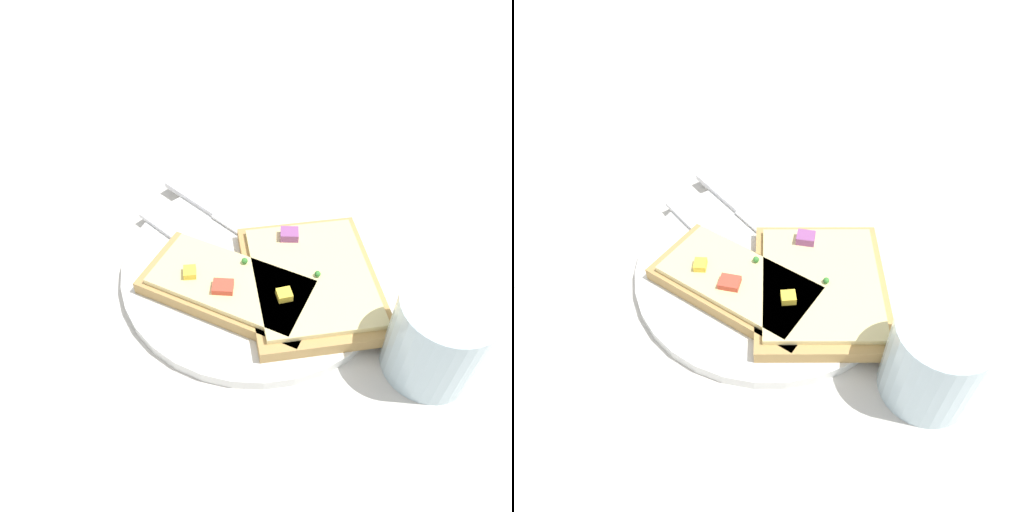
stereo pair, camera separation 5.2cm
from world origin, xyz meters
The scene contains 9 objects.
ground_plane centered at (0.00, 0.00, 0.00)m, with size 4.00×4.00×0.00m, color beige.
plate centered at (0.00, 0.00, 0.01)m, with size 0.28×0.28×0.01m.
fork centered at (-0.03, 0.03, 0.01)m, with size 0.06×0.21×0.01m.
knife centered at (0.04, 0.07, 0.01)m, with size 0.06×0.22×0.01m.
pizza_slice_main centered at (0.00, -0.06, 0.02)m, with size 0.21×0.20×0.03m.
pizza_slice_corner centered at (-0.05, 0.00, 0.02)m, with size 0.10×0.18×0.03m.
crumb_scatter centered at (-0.02, 0.03, 0.02)m, with size 0.02×0.05×0.01m.
drinking_glass centered at (-0.02, -0.19, 0.04)m, with size 0.08×0.08×0.09m.
napkin centered at (-0.12, 0.23, 0.00)m, with size 0.13×0.08×0.01m.
Camera 2 is at (-0.27, -0.22, 0.40)m, focal length 35.00 mm.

